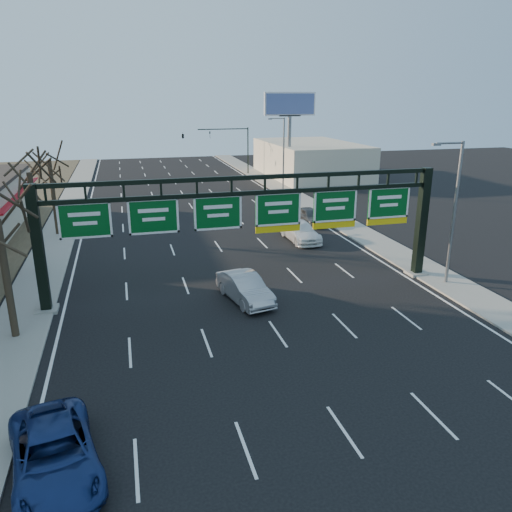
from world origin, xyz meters
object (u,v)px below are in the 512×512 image
object	(u,v)px
sign_gantry	(251,218)
car_blue_suv	(55,454)
car_silver_sedan	(245,288)
car_white_wagon	(300,231)

from	to	relation	value
sign_gantry	car_blue_suv	bearing A→B (deg)	-126.12
car_silver_sedan	sign_gantry	bearing A→B (deg)	50.15
sign_gantry	car_white_wagon	xyz separation A→B (m)	(6.80, 9.95, -3.85)
car_silver_sedan	car_blue_suv	bearing A→B (deg)	-138.79
car_blue_suv	car_white_wagon	bearing A→B (deg)	43.13
car_blue_suv	car_silver_sedan	xyz separation A→B (m)	(9.20, 12.22, 0.04)
sign_gantry	car_silver_sedan	world-z (taller)	sign_gantry
sign_gantry	car_white_wagon	distance (m)	12.65
car_silver_sedan	car_white_wagon	bearing A→B (deg)	44.56
sign_gantry	car_white_wagon	world-z (taller)	sign_gantry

